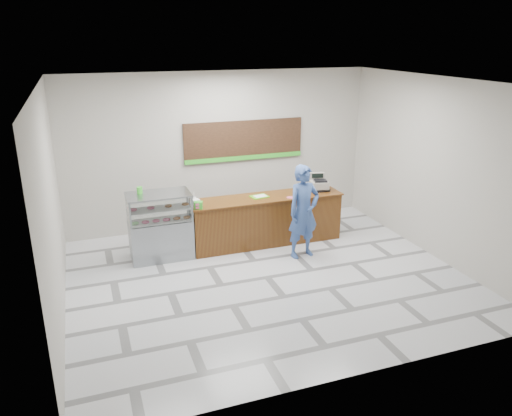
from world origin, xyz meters
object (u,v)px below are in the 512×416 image
object	(u,v)px
serving_tray	(259,196)
customer	(304,212)
sales_counter	(266,220)
display_case	(160,226)
cash_register	(318,184)

from	to	relation	value
serving_tray	customer	distance (m)	1.08
sales_counter	display_case	bearing A→B (deg)	-179.99
display_case	customer	xyz separation A→B (m)	(2.68, -0.87, 0.26)
display_case	serving_tray	xyz separation A→B (m)	(2.09, 0.03, 0.36)
display_case	serving_tray	size ratio (longest dim) A/B	3.37
serving_tray	customer	world-z (taller)	customer
cash_register	customer	xyz separation A→B (m)	(-0.78, -0.94, -0.23)
display_case	serving_tray	world-z (taller)	display_case
display_case	cash_register	xyz separation A→B (m)	(3.46, 0.07, 0.49)
sales_counter	customer	distance (m)	1.07
sales_counter	cash_register	bearing A→B (deg)	3.12
cash_register	serving_tray	world-z (taller)	cash_register
cash_register	customer	bearing A→B (deg)	-115.93
sales_counter	customer	size ratio (longest dim) A/B	1.74
display_case	customer	world-z (taller)	customer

